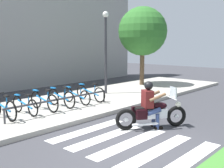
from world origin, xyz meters
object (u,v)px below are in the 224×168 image
bicycle_4 (76,96)px  motorcycle (152,113)px  bike_rack (62,100)px  bicycle_1 (25,105)px  bicycle_5 (90,93)px  bicycle_3 (61,98)px  tree_near_rack (143,31)px  rider (150,101)px  bicycle_0 (3,108)px  street_lamp (106,45)px  bicycle_2 (44,101)px

bicycle_4 → motorcycle: bearing=-94.5°
bike_rack → bicycle_4: bearing=25.8°
bicycle_1 → bicycle_5: bearing=-0.0°
bicycle_3 → tree_near_rack: size_ratio=0.35×
motorcycle → rider: bearing=143.3°
rider → bicycle_0: rider is taller
bicycle_4 → street_lamp: (2.51, 0.75, 1.98)m
bicycle_5 → street_lamp: (1.75, 0.75, 1.97)m
bicycle_2 → street_lamp: size_ratio=0.41×
bicycle_4 → bike_rack: bearing=-154.2°
bicycle_1 → bicycle_5: (3.06, -0.00, 0.02)m
rider → bicycle_5: rider is taller
rider → bike_rack: (-0.79, 3.21, -0.26)m
motorcycle → tree_near_rack: (6.34, 4.96, 2.78)m
bicycle_0 → tree_near_rack: tree_near_rack is taller
bicycle_2 → tree_near_rack: tree_near_rack is taller
motorcycle → bicycle_2: 4.00m
bicycle_1 → bicycle_2: bearing=-0.1°
bicycle_3 → tree_near_rack: bearing=9.6°
bicycle_5 → bike_rack: 1.99m
bicycle_2 → bike_rack: 0.68m
motorcycle → bicycle_4: motorcycle is taller
bicycle_3 → bike_rack: 0.68m
bicycle_1 → bicycle_5: 3.06m
rider → bicycle_2: rider is taller
rider → bike_rack: size_ratio=0.33×
bicycle_4 → rider: bearing=-95.5°
bicycle_1 → bike_rack: bearing=-25.8°
bicycle_3 → bicycle_4: size_ratio=1.01×
bike_rack → bicycle_5: bearing=16.2°
bicycle_2 → bicycle_4: (1.53, 0.00, -0.02)m
motorcycle → bicycle_0: motorcycle is taller
bike_rack → motorcycle: bearing=-75.4°
bicycle_0 → tree_near_rack: 9.57m
bicycle_5 → motorcycle: bearing=-105.6°
rider → bicycle_4: bearing=84.5°
rider → tree_near_rack: bearing=37.5°
bicycle_2 → bicycle_4: 1.53m
tree_near_rack → bicycle_5: bearing=-167.7°
bicycle_0 → bicycle_1: size_ratio=1.07×
bike_rack → street_lamp: (3.66, 1.30, 1.90)m
bicycle_3 → bike_rack: size_ratio=0.36×
bicycle_0 → bicycle_2: size_ratio=0.99×
bicycle_1 → bicycle_3: bicycle_3 is taller
rider → bicycle_4: size_ratio=0.90×
bicycle_0 → bicycle_5: 3.83m
bicycle_5 → street_lamp: street_lamp is taller
motorcycle → bike_rack: 3.37m
motorcycle → bike_rack: size_ratio=0.44×
bicycle_0 → street_lamp: 5.96m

